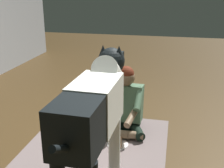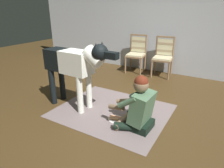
{
  "view_description": "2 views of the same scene",
  "coord_description": "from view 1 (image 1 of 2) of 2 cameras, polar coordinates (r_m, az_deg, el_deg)",
  "views": [
    {
      "loc": [
        -2.71,
        -0.74,
        1.69
      ],
      "look_at": [
        -0.04,
        -0.15,
        0.74
      ],
      "focal_mm": 45.77,
      "sensor_mm": 36.0,
      "label": 1
    },
    {
      "loc": [
        1.34,
        -2.55,
        1.65
      ],
      "look_at": [
        -0.12,
        -0.09,
        0.54
      ],
      "focal_mm": 31.76,
      "sensor_mm": 36.0,
      "label": 2
    }
  ],
  "objects": [
    {
      "name": "person_sitting_on_floor",
      "position": [
        3.43,
        2.62,
        -4.21
      ],
      "size": [
        0.64,
        0.58,
        0.8
      ],
      "color": "black",
      "rests_on": "ground"
    },
    {
      "name": "area_rug",
      "position": [
        3.14,
        -3.71,
        -13.29
      ],
      "size": [
        1.82,
        1.52,
        0.01
      ],
      "primitive_type": "cube",
      "color": "slate",
      "rests_on": "ground"
    },
    {
      "name": "hot_dog_on_plate",
      "position": [
        3.24,
        1.14,
        -11.68
      ],
      "size": [
        0.24,
        0.24,
        0.06
      ],
      "color": "white",
      "rests_on": "ground"
    },
    {
      "name": "large_dog",
      "position": [
        2.21,
        -3.6,
        -5.31
      ],
      "size": [
        1.56,
        0.36,
        1.18
      ],
      "color": "silver",
      "rests_on": "ground"
    },
    {
      "name": "ground_plane",
      "position": [
        3.28,
        -2.47,
        -11.81
      ],
      "size": [
        14.54,
        14.54,
        0.0
      ],
      "primitive_type": "plane",
      "color": "#422F17"
    }
  ]
}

